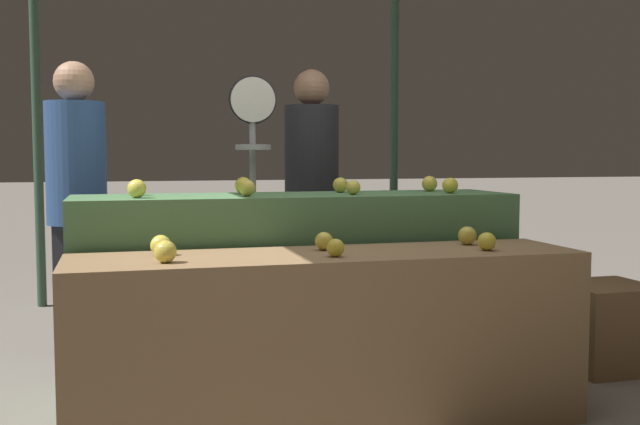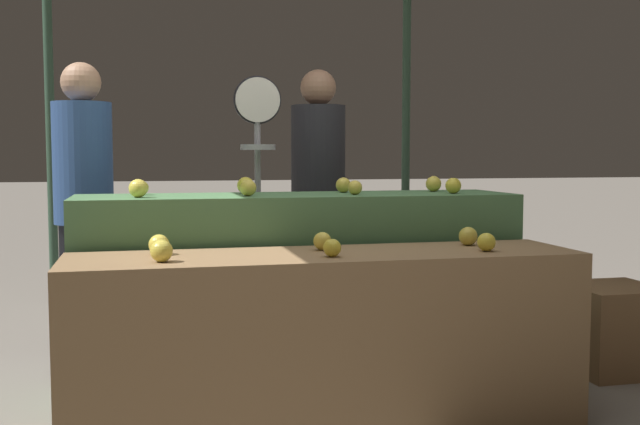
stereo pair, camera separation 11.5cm
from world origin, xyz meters
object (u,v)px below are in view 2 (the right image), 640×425
object	(u,v)px
person_vendor_at_scale	(318,184)
wooden_crate_side	(613,328)
produce_scale	(258,155)
person_customer_left	(83,188)

from	to	relation	value
person_vendor_at_scale	wooden_crate_side	distance (m)	1.91
produce_scale	person_customer_left	xyz separation A→B (m)	(-0.97, 0.18, -0.19)
produce_scale	person_customer_left	world-z (taller)	person_customer_left
produce_scale	person_vendor_at_scale	xyz separation A→B (m)	(0.44, 0.36, -0.18)
person_customer_left	wooden_crate_side	xyz separation A→B (m)	(2.79, -0.90, -0.75)
person_customer_left	wooden_crate_side	world-z (taller)	person_customer_left
person_vendor_at_scale	person_customer_left	bearing A→B (deg)	4.10
produce_scale	wooden_crate_side	bearing A→B (deg)	-21.56
person_customer_left	wooden_crate_side	bearing A→B (deg)	173.08
produce_scale	wooden_crate_side	world-z (taller)	produce_scale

